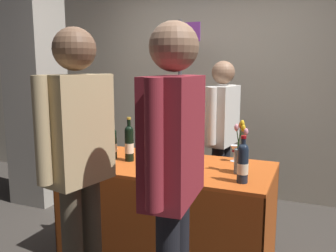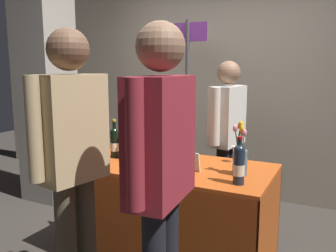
# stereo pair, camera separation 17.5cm
# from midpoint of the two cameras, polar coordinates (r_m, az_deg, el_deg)

# --- Properties ---
(back_partition) EXTENTS (7.38, 0.12, 3.03)m
(back_partition) POSITION_cam_midpoint_polar(r_m,az_deg,el_deg) (4.29, 11.66, 9.12)
(back_partition) COLOR #B2A893
(back_partition) RESTS_ON ground_plane
(concrete_pillar) EXTENTS (0.49, 0.49, 2.82)m
(concrete_pillar) POSITION_cam_midpoint_polar(r_m,az_deg,el_deg) (4.26, -17.89, 7.45)
(concrete_pillar) COLOR gray
(concrete_pillar) RESTS_ON ground_plane
(tasting_table) EXTENTS (1.59, 0.79, 0.78)m
(tasting_table) POSITION_cam_midpoint_polar(r_m,az_deg,el_deg) (2.84, 1.79, -10.80)
(tasting_table) COLOR #B74C19
(tasting_table) RESTS_ON ground_plane
(featured_wine_bottle) EXTENTS (0.08, 0.08, 0.33)m
(featured_wine_bottle) POSITION_cam_midpoint_polar(r_m,az_deg,el_deg) (2.89, 3.35, -2.58)
(featured_wine_bottle) COLOR black
(featured_wine_bottle) RESTS_ON tasting_table
(display_bottle_0) EXTENTS (0.07, 0.07, 0.30)m
(display_bottle_0) POSITION_cam_midpoint_polar(r_m,az_deg,el_deg) (2.48, 4.75, -5.05)
(display_bottle_0) COLOR black
(display_bottle_0) RESTS_ON tasting_table
(display_bottle_1) EXTENTS (0.08, 0.08, 0.31)m
(display_bottle_1) POSITION_cam_midpoint_polar(r_m,az_deg,el_deg) (3.04, -9.79, -2.32)
(display_bottle_1) COLOR black
(display_bottle_1) RESTS_ON tasting_table
(display_bottle_2) EXTENTS (0.07, 0.07, 0.31)m
(display_bottle_2) POSITION_cam_midpoint_polar(r_m,az_deg,el_deg) (2.33, 13.49, -5.93)
(display_bottle_2) COLOR #192333
(display_bottle_2) RESTS_ON tasting_table
(display_bottle_3) EXTENTS (0.07, 0.07, 0.35)m
(display_bottle_3) POSITION_cam_midpoint_polar(r_m,az_deg,el_deg) (2.85, -4.33, -2.62)
(display_bottle_3) COLOR black
(display_bottle_3) RESTS_ON tasting_table
(display_bottle_4) EXTENTS (0.07, 0.07, 0.32)m
(display_bottle_4) POSITION_cam_midpoint_polar(r_m,az_deg,el_deg) (2.96, -6.92, -2.56)
(display_bottle_4) COLOR black
(display_bottle_4) RESTS_ON tasting_table
(wine_glass_near_vendor) EXTENTS (0.07, 0.07, 0.13)m
(wine_glass_near_vendor) POSITION_cam_midpoint_polar(r_m,az_deg,el_deg) (2.85, 12.57, -3.89)
(wine_glass_near_vendor) COLOR silver
(wine_glass_near_vendor) RESTS_ON tasting_table
(wine_glass_mid) EXTENTS (0.06, 0.06, 0.12)m
(wine_glass_mid) POSITION_cam_midpoint_polar(r_m,az_deg,el_deg) (3.29, -6.51, -2.16)
(wine_glass_mid) COLOR silver
(wine_glass_mid) RESTS_ON tasting_table
(flower_vase) EXTENTS (0.11, 0.11, 0.38)m
(flower_vase) POSITION_cam_midpoint_polar(r_m,az_deg,el_deg) (2.53, 13.47, -4.90)
(flower_vase) COLOR slate
(flower_vase) RESTS_ON tasting_table
(brochure_stand) EXTENTS (0.14, 0.08, 0.14)m
(brochure_stand) POSITION_cam_midpoint_polar(r_m,az_deg,el_deg) (2.59, 5.94, -5.68)
(brochure_stand) COLOR silver
(brochure_stand) RESTS_ON tasting_table
(vendor_presenter) EXTENTS (0.26, 0.60, 1.58)m
(vendor_presenter) POSITION_cam_midpoint_polar(r_m,az_deg,el_deg) (3.42, 10.93, -0.41)
(vendor_presenter) COLOR black
(vendor_presenter) RESTS_ON ground_plane
(taster_foreground_right) EXTENTS (0.24, 0.63, 1.74)m
(taster_foreground_right) POSITION_cam_midpoint_polar(r_m,az_deg,el_deg) (1.76, 1.68, -5.87)
(taster_foreground_right) COLOR black
(taster_foreground_right) RESTS_ON ground_plane
(taster_foreground_left) EXTENTS (0.28, 0.54, 1.74)m
(taster_foreground_left) POSITION_cam_midpoint_polar(r_m,az_deg,el_deg) (2.12, -12.84, -3.80)
(taster_foreground_left) COLOR #4C4233
(taster_foreground_left) RESTS_ON ground_plane
(booth_signpost) EXTENTS (0.44, 0.04, 2.02)m
(booth_signpost) POSITION_cam_midpoint_polar(r_m,az_deg,el_deg) (3.89, 4.39, 5.28)
(booth_signpost) COLOR #47474C
(booth_signpost) RESTS_ON ground_plane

